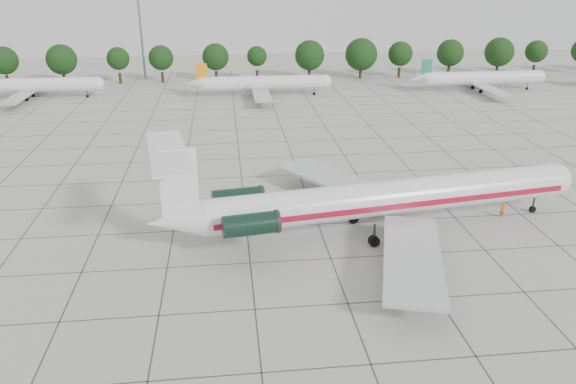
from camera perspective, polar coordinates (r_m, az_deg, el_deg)
The scene contains 9 objects.
ground at distance 63.18m, azimuth 3.05°, elevation -3.29°, with size 260.00×260.00×0.00m, color #A7A7A0.
apron_joints at distance 76.84m, azimuth 1.24°, elevation 1.49°, with size 170.00×170.00×0.02m, color #383838.
main_airliner at distance 60.09m, azimuth 8.41°, elevation -0.74°, with size 47.76×37.32×11.26m.
ground_crew at distance 68.98m, azimuth 20.93°, elevation -1.72°, with size 0.66×0.43×1.81m, color #C85E0B.
bg_airliner_b at distance 134.68m, azimuth -24.61°, elevation 9.81°, with size 28.24×27.20×7.40m.
bg_airliner_c at distance 125.44m, azimuth -2.54°, elevation 10.99°, with size 28.24×27.20×7.40m.
bg_airliner_d at distance 138.25m, azimuth 19.06°, elevation 10.87°, with size 28.24×27.20×7.40m.
tree_line at distance 142.83m, azimuth -7.37°, elevation 13.45°, with size 249.86×8.44×10.22m.
floodlight_mast at distance 150.17m, azimuth -14.82°, elevation 16.54°, with size 1.60×1.60×25.45m.
Camera 1 is at (-9.75, -56.25, 27.07)m, focal length 35.00 mm.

